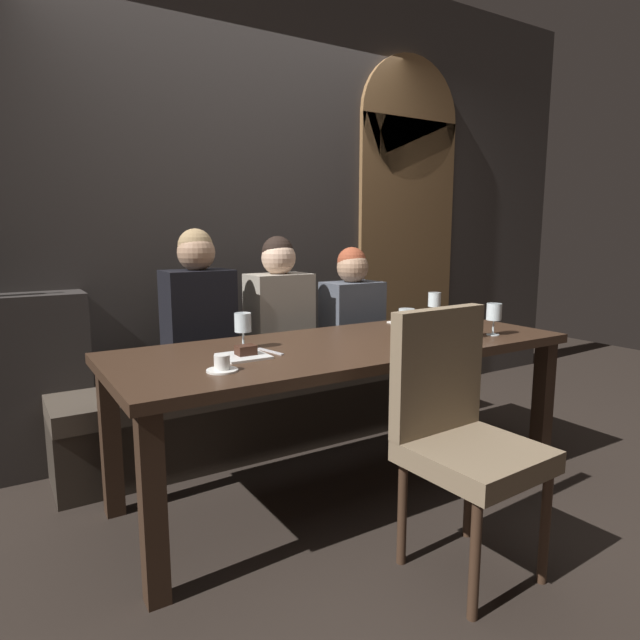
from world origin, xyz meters
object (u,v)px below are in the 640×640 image
(wine_glass_end_right, at_px, (468,315))
(wine_glass_far_right, at_px, (494,313))
(diner_bearded, at_px, (279,307))
(wine_glass_end_left, at_px, (407,319))
(dining_table, at_px, (347,361))
(wine_glass_center_back, at_px, (243,323))
(diner_far_end, at_px, (352,307))
(chair_near_side, at_px, (459,424))
(wine_glass_near_right, at_px, (434,300))
(dessert_plate, at_px, (245,354))
(diner_redhead, at_px, (198,311))
(fork_on_table, at_px, (270,351))
(espresso_cup, at_px, (222,365))
(banquette_bench, at_px, (280,406))

(wine_glass_end_right, xyz_separation_m, wine_glass_far_right, (0.17, -0.02, -0.00))
(diner_bearded, height_order, wine_glass_end_left, diner_bearded)
(dining_table, height_order, diner_bearded, diner_bearded)
(wine_glass_end_right, relative_size, wine_glass_center_back, 1.00)
(diner_far_end, relative_size, wine_glass_end_right, 4.39)
(diner_far_end, bearing_deg, diner_bearded, 176.85)
(dining_table, bearing_deg, chair_near_side, -89.39)
(diner_bearded, bearing_deg, wine_glass_center_back, -129.76)
(wine_glass_near_right, bearing_deg, dessert_plate, -167.20)
(dining_table, xyz_separation_m, wine_glass_near_right, (0.84, 0.30, 0.20))
(diner_far_end, bearing_deg, chair_near_side, -109.95)
(diner_redhead, xyz_separation_m, fork_on_table, (0.08, -0.70, -0.10))
(wine_glass_center_back, xyz_separation_m, espresso_cup, (-0.23, -0.33, -0.09))
(diner_redhead, height_order, diner_bearded, diner_redhead)
(chair_near_side, xyz_separation_m, wine_glass_end_left, (0.23, 0.57, 0.29))
(diner_bearded, xyz_separation_m, wine_glass_near_right, (0.83, -0.43, 0.03))
(wine_glass_end_left, height_order, dessert_plate, wine_glass_end_left)
(dining_table, relative_size, diner_redhead, 2.65)
(chair_near_side, distance_m, diner_far_end, 1.53)
(wine_glass_end_right, bearing_deg, fork_on_table, 166.87)
(dining_table, distance_m, banquette_bench, 0.82)
(diner_bearded, distance_m, wine_glass_far_right, 1.21)
(dining_table, height_order, diner_far_end, diner_far_end)
(wine_glass_end_left, xyz_separation_m, espresso_cup, (-0.95, -0.04, -0.09))
(wine_glass_end_left, distance_m, wine_glass_near_right, 0.75)
(banquette_bench, bearing_deg, wine_glass_end_right, -57.72)
(banquette_bench, height_order, wine_glass_end_left, wine_glass_end_left)
(diner_redhead, height_order, wine_glass_end_left, diner_redhead)
(banquette_bench, xyz_separation_m, espresso_cup, (-0.71, -0.89, 0.54))
(dining_table, height_order, wine_glass_end_right, wine_glass_end_right)
(wine_glass_end_left, bearing_deg, dining_table, 148.75)
(diner_far_end, relative_size, fork_on_table, 4.24)
(espresso_cup, bearing_deg, wine_glass_far_right, -1.78)
(diner_redhead, bearing_deg, diner_far_end, -0.79)
(banquette_bench, height_order, wine_glass_center_back, wine_glass_center_back)
(wine_glass_near_right, relative_size, fork_on_table, 0.96)
(dining_table, height_order, diner_redhead, diner_redhead)
(dining_table, xyz_separation_m, espresso_cup, (-0.71, -0.19, 0.11))
(diner_redhead, bearing_deg, fork_on_table, -83.53)
(chair_near_side, height_order, wine_glass_near_right, chair_near_side)
(chair_near_side, distance_m, wine_glass_center_back, 1.03)
(dining_table, height_order, wine_glass_end_left, wine_glass_end_left)
(dining_table, xyz_separation_m, wine_glass_end_left, (0.24, -0.15, 0.20))
(diner_redhead, height_order, dessert_plate, diner_redhead)
(wine_glass_end_right, height_order, espresso_cup, wine_glass_end_right)
(dining_table, relative_size, diner_bearded, 2.78)
(wine_glass_far_right, distance_m, wine_glass_near_right, 0.54)
(wine_glass_center_back, bearing_deg, banquette_bench, 49.80)
(diner_bearded, relative_size, wine_glass_near_right, 4.82)
(dessert_plate, relative_size, fork_on_table, 1.12)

